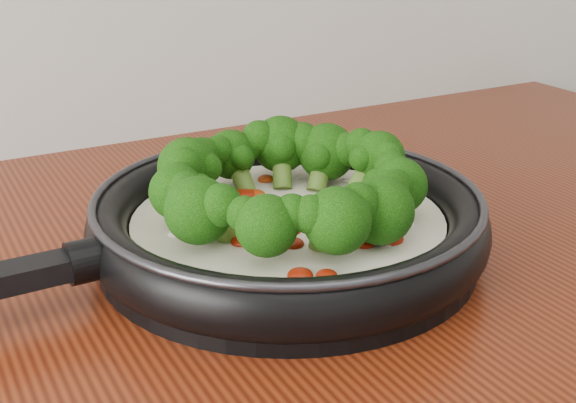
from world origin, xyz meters
TOP-DOWN VIEW (x-y plane):
  - skillet at (0.10, 1.10)m, footprint 0.55×0.35m

SIDE VIEW (x-z plane):
  - skillet at x=0.10m, z-range 0.89..0.99m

